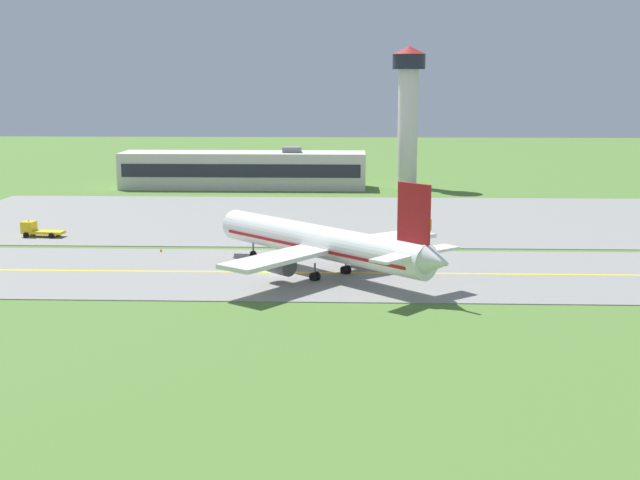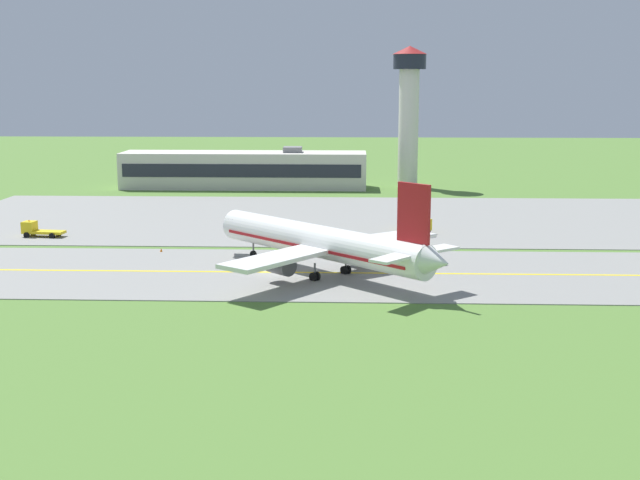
{
  "view_description": "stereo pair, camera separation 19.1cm",
  "coord_description": "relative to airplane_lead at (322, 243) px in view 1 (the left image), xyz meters",
  "views": [
    {
      "loc": [
        9.51,
        -101.81,
        23.7
      ],
      "look_at": [
        5.77,
        1.16,
        4.0
      ],
      "focal_mm": 47.3,
      "sensor_mm": 36.0,
      "label": 1
    },
    {
      "loc": [
        9.7,
        -101.8,
        23.7
      ],
      "look_at": [
        5.77,
        1.16,
        4.0
      ],
      "focal_mm": 47.3,
      "sensor_mm": 36.0,
      "label": 2
    }
  ],
  "objects": [
    {
      "name": "terminal_building",
      "position": [
        -20.23,
        84.43,
        -0.15
      ],
      "size": [
        53.8,
        10.86,
        9.11
      ],
      "color": "beige",
      "rests_on": "ground"
    },
    {
      "name": "control_tower",
      "position": [
        16.0,
        87.63,
        14.22
      ],
      "size": [
        7.6,
        7.6,
        30.86
      ],
      "color": "silver",
      "rests_on": "ground"
    },
    {
      "name": "traffic_cone_near_edge",
      "position": [
        -22.9,
        13.23,
        -3.83
      ],
      "size": [
        0.44,
        0.44,
        0.6
      ],
      "primitive_type": "cone",
      "color": "orange",
      "rests_on": "ground"
    },
    {
      "name": "service_truck_fuel",
      "position": [
        -44.39,
        24.03,
        -2.95
      ],
      "size": [
        6.6,
        2.92,
        2.59
      ],
      "color": "yellow",
      "rests_on": "ground"
    },
    {
      "name": "apron_pad",
      "position": [
        3.89,
        43.19,
        -4.08
      ],
      "size": [
        140.0,
        52.0,
        0.1
      ],
      "primitive_type": "cube",
      "color": "gray",
      "rests_on": "ground"
    },
    {
      "name": "traffic_cone_far_edge",
      "position": [
        2.11,
        14.49,
        -3.83
      ],
      "size": [
        0.44,
        0.44,
        0.6
      ],
      "primitive_type": "cone",
      "color": "orange",
      "rests_on": "ground"
    },
    {
      "name": "ground_plane",
      "position": [
        -6.11,
        1.19,
        -4.13
      ],
      "size": [
        500.0,
        500.0,
        0.0
      ],
      "primitive_type": "plane",
      "color": "#517A33"
    },
    {
      "name": "traffic_cone_mid_edge",
      "position": [
        2.89,
        13.9,
        -3.83
      ],
      "size": [
        0.44,
        0.44,
        0.6
      ],
      "primitive_type": "cone",
      "color": "orange",
      "rests_on": "ground"
    },
    {
      "name": "taxiway_strip",
      "position": [
        -6.11,
        1.19,
        -4.08
      ],
      "size": [
        240.0,
        28.0,
        0.1
      ],
      "primitive_type": "cube",
      "color": "gray",
      "rests_on": "ground"
    },
    {
      "name": "taxiway_centreline",
      "position": [
        -6.11,
        1.19,
        -4.03
      ],
      "size": [
        220.0,
        0.6,
        0.01
      ],
      "primitive_type": "cube",
      "color": "yellow",
      "rests_on": "taxiway_strip"
    },
    {
      "name": "service_truck_baggage",
      "position": [
        13.53,
        30.63,
        -2.6
      ],
      "size": [
        5.05,
        6.12,
        2.6
      ],
      "color": "yellow",
      "rests_on": "ground"
    },
    {
      "name": "airplane_lead",
      "position": [
        0.0,
        0.0,
        0.0
      ],
      "size": [
        31.29,
        31.17,
        12.7
      ],
      "color": "white",
      "rests_on": "ground"
    }
  ]
}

